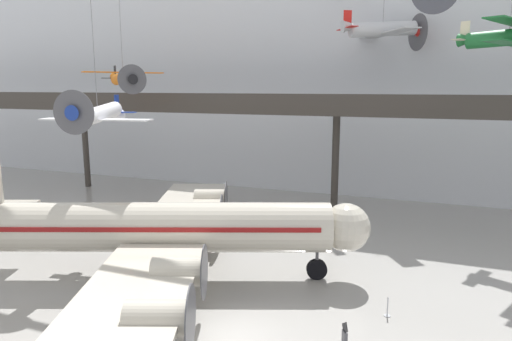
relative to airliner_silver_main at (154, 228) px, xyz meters
name	(u,v)px	position (x,y,z in m)	size (l,w,h in m)	color
ground_plane	(231,337)	(7.26, -4.59, -3.34)	(260.00, 260.00, 0.00)	#9E9B96
hangar_back_wall	(352,75)	(7.26, 28.29, 9.90)	(140.00, 3.00, 26.48)	silver
mezzanine_walkway	(335,112)	(7.26, 19.42, 6.30)	(110.00, 3.20, 11.35)	#38332D
airliner_silver_main	(154,228)	(0.00, 0.00, 0.00)	(26.19, 30.61, 9.28)	beige
suspended_plane_silver_racer	(383,29)	(10.84, 23.01, 13.98)	(8.32, 9.17, 6.21)	silver
suspended_plane_orange_highwing	(123,77)	(-12.50, 14.36, 9.56)	(6.37, 6.84, 10.15)	orange
suspended_plane_green_biplane	(509,37)	(20.70, 16.22, 12.29)	(7.69, 8.75, 7.67)	#1E6B33
suspended_plane_white_twin	(98,115)	(-5.53, 2.09, 6.78)	(7.87, 6.49, 12.26)	silver
stanchion_barrier	(387,310)	(14.16, 0.26, -3.02)	(0.36, 0.36, 1.08)	#B2B5BA
info_sign_pedestal	(345,336)	(12.53, -3.30, -2.89)	(0.41, 0.70, 1.24)	#4C4C51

